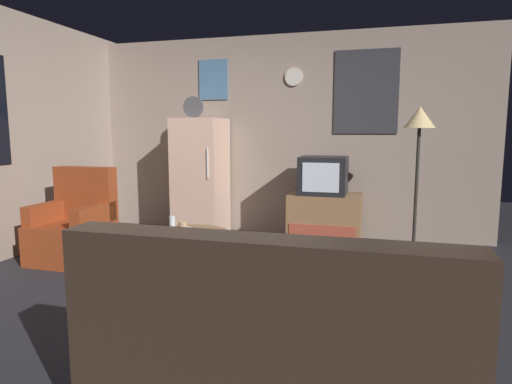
{
  "coord_description": "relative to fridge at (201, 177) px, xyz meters",
  "views": [
    {
      "loc": [
        1.25,
        -3.2,
        1.34
      ],
      "look_at": [
        0.09,
        0.9,
        0.75
      ],
      "focal_mm": 30.93,
      "sensor_mm": 36.0,
      "label": 1
    }
  ],
  "objects": [
    {
      "name": "tv_stand",
      "position": [
        1.62,
        -0.11,
        -0.45
      ],
      "size": [
        0.84,
        0.53,
        0.6
      ],
      "color": "#8E6642",
      "rests_on": "ground_plane"
    },
    {
      "name": "fridge",
      "position": [
        0.0,
        0.0,
        0.0
      ],
      "size": [
        0.6,
        0.62,
        1.77
      ],
      "color": "beige",
      "rests_on": "ground_plane"
    },
    {
      "name": "armchair",
      "position": [
        -0.81,
        -1.45,
        -0.42
      ],
      "size": [
        0.68,
        0.68,
        0.96
      ],
      "color": "maroon",
      "rests_on": "ground_plane"
    },
    {
      "name": "coffee_table",
      "position": [
        0.64,
        -1.81,
        -0.53
      ],
      "size": [
        0.72,
        0.72,
        0.46
      ],
      "color": "#8E6642",
      "rests_on": "ground_plane"
    },
    {
      "name": "wine_glass",
      "position": [
        0.51,
        -1.85,
        -0.22
      ],
      "size": [
        0.05,
        0.05,
        0.15
      ],
      "primitive_type": "cylinder",
      "color": "silver",
      "rests_on": "coffee_table"
    },
    {
      "name": "remote_control",
      "position": [
        0.56,
        -1.83,
        -0.29
      ],
      "size": [
        0.16,
        0.1,
        0.02
      ],
      "primitive_type": "cube",
      "rotation": [
        0.0,
        0.0,
        0.37
      ],
      "color": "black",
      "rests_on": "coffee_table"
    },
    {
      "name": "mug_ceramic_tan",
      "position": [
        0.57,
        -1.77,
        -0.25
      ],
      "size": [
        0.08,
        0.08,
        0.09
      ],
      "primitive_type": "cylinder",
      "color": "tan",
      "rests_on": "coffee_table"
    },
    {
      "name": "couch",
      "position": [
        1.78,
        -3.39,
        -0.44
      ],
      "size": [
        1.7,
        0.8,
        0.92
      ],
      "color": "#38281E",
      "rests_on": "ground_plane"
    },
    {
      "name": "crt_tv",
      "position": [
        1.59,
        -0.11,
        0.07
      ],
      "size": [
        0.54,
        0.51,
        0.44
      ],
      "color": "black",
      "rests_on": "tv_stand"
    },
    {
      "name": "wall_with_art",
      "position": [
        0.99,
        0.38,
        0.53
      ],
      "size": [
        5.2,
        0.12,
        2.55
      ],
      "color": "gray",
      "rests_on": "ground_plane"
    },
    {
      "name": "ground_plane",
      "position": [
        0.98,
        -2.06,
        -0.75
      ],
      "size": [
        12.0,
        12.0,
        0.0
      ],
      "primitive_type": "plane",
      "color": "#232328"
    },
    {
      "name": "mug_ceramic_white",
      "position": [
        0.71,
        -1.98,
        -0.25
      ],
      "size": [
        0.08,
        0.08,
        0.09
      ],
      "primitive_type": "cylinder",
      "color": "silver",
      "rests_on": "coffee_table"
    },
    {
      "name": "standing_lamp",
      "position": [
        2.6,
        -0.4,
        0.6
      ],
      "size": [
        0.32,
        0.32,
        1.59
      ],
      "color": "#332D28",
      "rests_on": "ground_plane"
    }
  ]
}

